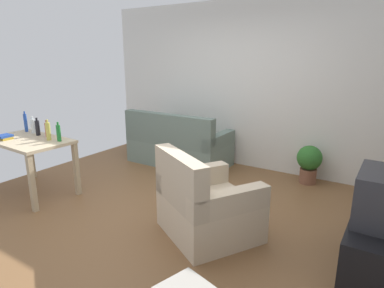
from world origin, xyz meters
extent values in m
cube|color=brown|center=(0.00, 0.00, -0.01)|extent=(5.20, 4.40, 0.02)
cube|color=silver|center=(0.00, 2.20, 1.35)|extent=(5.20, 0.10, 2.70)
cube|color=slate|center=(-0.90, 1.65, 0.20)|extent=(1.71, 0.84, 0.40)
cube|color=slate|center=(-0.90, 1.31, 0.66)|extent=(1.71, 0.16, 0.52)
cube|color=slate|center=(-0.12, 1.65, 0.51)|extent=(0.16, 0.84, 0.22)
cube|color=slate|center=(-1.67, 1.65, 0.51)|extent=(0.16, 0.84, 0.22)
cube|color=black|center=(2.25, 0.09, 0.24)|extent=(0.44, 1.10, 0.48)
cube|color=#2D2D33|center=(2.25, 0.09, 0.70)|extent=(0.40, 0.60, 0.44)
cylinder|color=black|center=(2.25, 1.27, 0.01)|extent=(0.26, 0.26, 0.03)
cube|color=#C6B28E|center=(-1.85, -0.50, 0.74)|extent=(1.23, 0.75, 0.04)
cube|color=tan|center=(-1.31, -0.84, 0.36)|extent=(0.06, 0.06, 0.72)
cube|color=tan|center=(-2.40, -0.17, 0.36)|extent=(0.06, 0.06, 0.72)
cube|color=tan|center=(-1.28, -0.22, 0.36)|extent=(0.06, 0.06, 0.72)
cylinder|color=brown|center=(1.24, 1.90, 0.11)|extent=(0.24, 0.24, 0.22)
sphere|color=#2D6B28|center=(1.24, 1.90, 0.39)|extent=(0.36, 0.36, 0.36)
cube|color=beige|center=(0.72, -0.13, 0.20)|extent=(1.20, 1.18, 0.40)
cube|color=#C0AD91|center=(0.55, -0.42, 0.66)|extent=(0.86, 0.59, 0.52)
cube|color=#C8B597|center=(1.04, -0.31, 0.51)|extent=(0.56, 0.81, 0.22)
cube|color=#C8B597|center=(0.40, 0.06, 0.51)|extent=(0.56, 0.81, 0.22)
cylinder|color=#2347A3|center=(-2.29, -0.25, 0.89)|extent=(0.05, 0.05, 0.26)
cylinder|color=#2347A3|center=(-2.29, -0.25, 1.04)|extent=(0.02, 0.02, 0.04)
cylinder|color=silver|center=(-2.11, -0.25, 0.86)|extent=(0.06, 0.06, 0.20)
cylinder|color=silver|center=(-2.11, -0.25, 0.98)|extent=(0.03, 0.03, 0.04)
cylinder|color=black|center=(-1.93, -0.30, 0.86)|extent=(0.06, 0.06, 0.21)
cylinder|color=black|center=(-1.93, -0.30, 0.99)|extent=(0.03, 0.03, 0.04)
cylinder|color=#AD2323|center=(-1.74, -0.28, 0.86)|extent=(0.06, 0.06, 0.19)
cylinder|color=#AD2323|center=(-1.74, -0.28, 0.97)|extent=(0.03, 0.03, 0.04)
cylinder|color=#BCB24C|center=(-1.57, -0.38, 0.88)|extent=(0.06, 0.06, 0.23)
cylinder|color=#BCB24C|center=(-1.57, -0.38, 1.01)|extent=(0.03, 0.03, 0.04)
cylinder|color=#1E722D|center=(-1.40, -0.35, 0.87)|extent=(0.05, 0.05, 0.21)
cylinder|color=#1E722D|center=(-1.40, -0.35, 0.99)|extent=(0.02, 0.02, 0.04)
cube|color=#B7932D|center=(-2.11, -0.67, 0.78)|extent=(0.21, 0.14, 0.03)
cube|color=navy|center=(-2.10, -0.68, 0.81)|extent=(0.18, 0.18, 0.03)
camera|label=1|loc=(2.27, -2.88, 1.84)|focal=30.75mm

